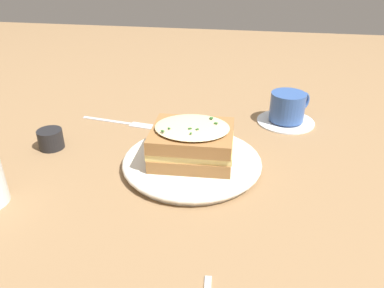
{
  "coord_description": "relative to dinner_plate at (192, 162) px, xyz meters",
  "views": [
    {
      "loc": [
        -0.55,
        -0.12,
        0.35
      ],
      "look_at": [
        0.01,
        -0.02,
        0.05
      ],
      "focal_mm": 35.0,
      "sensor_mm": 36.0,
      "label": 1
    }
  ],
  "objects": [
    {
      "name": "teacup_with_saucer",
      "position": [
        0.22,
        -0.17,
        0.02
      ],
      "size": [
        0.13,
        0.13,
        0.07
      ],
      "rotation": [
        0.0,
        0.0,
        5.49
      ],
      "color": "white",
      "rests_on": "ground_plane"
    },
    {
      "name": "ground_plane",
      "position": [
        -0.01,
        0.02,
        -0.01
      ],
      "size": [
        2.4,
        2.4,
        0.0
      ],
      "primitive_type": "plane",
      "color": "olive"
    },
    {
      "name": "dinner_plate",
      "position": [
        0.0,
        0.0,
        0.0
      ],
      "size": [
        0.25,
        0.25,
        0.02
      ],
      "color": "silver",
      "rests_on": "ground_plane"
    },
    {
      "name": "condiment_pot",
      "position": [
        0.02,
        0.28,
        0.01
      ],
      "size": [
        0.05,
        0.05,
        0.04
      ],
      "primitive_type": "cylinder",
      "color": "black",
      "rests_on": "ground_plane"
    },
    {
      "name": "fork",
      "position": [
        0.15,
        0.16,
        -0.01
      ],
      "size": [
        0.04,
        0.19,
        0.0
      ],
      "rotation": [
        0.0,
        0.0,
        3.0
      ],
      "color": "silver",
      "rests_on": "ground_plane"
    },
    {
      "name": "sandwich",
      "position": [
        -0.0,
        -0.0,
        0.04
      ],
      "size": [
        0.12,
        0.15,
        0.07
      ],
      "rotation": [
        0.0,
        0.0,
        1.62
      ],
      "color": "olive",
      "rests_on": "dinner_plate"
    }
  ]
}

